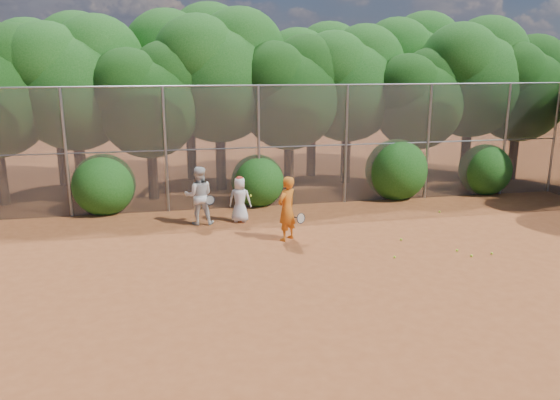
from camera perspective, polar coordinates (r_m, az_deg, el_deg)
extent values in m
plane|color=brown|center=(13.08, 6.54, -7.14)|extent=(80.00, 80.00, 0.00)
cylinder|color=gray|center=(18.04, -21.46, 4.54)|extent=(0.09, 0.09, 4.00)
cylinder|color=gray|center=(17.77, -11.87, 5.09)|extent=(0.09, 0.09, 4.00)
cylinder|color=gray|center=(18.00, -2.24, 5.50)|extent=(0.09, 0.09, 4.00)
cylinder|color=gray|center=(18.71, 6.91, 5.75)|extent=(0.09, 0.09, 4.00)
cylinder|color=gray|center=(19.86, 15.20, 5.85)|extent=(0.09, 0.09, 4.00)
cylinder|color=gray|center=(21.36, 22.46, 5.84)|extent=(0.09, 0.09, 4.00)
cylinder|color=gray|center=(17.98, 0.91, 11.91)|extent=(20.00, 0.05, 0.05)
cylinder|color=gray|center=(18.18, 0.89, 5.60)|extent=(20.00, 0.04, 0.04)
cube|color=slate|center=(18.18, 0.89, 5.60)|extent=(20.00, 0.02, 4.00)
cylinder|color=gray|center=(22.54, 26.71, 5.78)|extent=(0.09, 0.09, 4.00)
cylinder|color=black|center=(20.66, -27.19, 2.79)|extent=(0.38, 0.38, 2.38)
sphere|color=black|center=(20.52, -25.89, 12.15)|extent=(3.05, 3.05, 3.05)
cylinder|color=black|center=(20.59, -20.14, 3.67)|extent=(0.38, 0.38, 2.52)
sphere|color=#164C13|center=(20.32, -20.75, 10.52)|extent=(4.03, 4.03, 4.03)
sphere|color=#164C13|center=(20.58, -18.56, 13.56)|extent=(3.23, 3.23, 3.23)
sphere|color=#164C13|center=(20.12, -23.12, 12.59)|extent=(3.02, 3.02, 3.02)
cylinder|color=black|center=(19.71, -13.19, 3.21)|extent=(0.36, 0.36, 2.17)
sphere|color=black|center=(19.42, -13.55, 9.37)|extent=(3.47, 3.47, 3.47)
sphere|color=black|center=(19.71, -11.61, 12.08)|extent=(2.78, 2.78, 2.78)
sphere|color=black|center=(19.15, -15.54, 11.27)|extent=(2.60, 2.60, 2.60)
cylinder|color=black|center=(20.72, -6.22, 4.73)|extent=(0.39, 0.39, 2.66)
sphere|color=#164C13|center=(20.45, -6.42, 11.95)|extent=(4.26, 4.26, 4.26)
sphere|color=#164C13|center=(20.95, -4.22, 14.96)|extent=(3.40, 3.40, 3.40)
sphere|color=#164C13|center=(20.06, -8.59, 14.27)|extent=(3.19, 3.19, 3.19)
cylinder|color=black|center=(20.55, 0.93, 4.19)|extent=(0.37, 0.37, 2.27)
sphere|color=black|center=(20.27, 0.95, 10.40)|extent=(3.64, 3.64, 3.64)
sphere|color=black|center=(20.75, 2.75, 12.99)|extent=(2.91, 2.91, 2.91)
sphere|color=black|center=(19.84, -0.71, 12.42)|extent=(2.73, 2.73, 2.73)
cylinder|color=black|center=(21.95, 6.88, 4.98)|extent=(0.38, 0.38, 2.45)
sphere|color=#164C13|center=(21.69, 7.07, 11.24)|extent=(3.92, 3.92, 3.92)
sphere|color=#164C13|center=(22.29, 8.80, 13.79)|extent=(3.14, 3.14, 3.14)
sphere|color=#164C13|center=(21.18, 5.59, 13.33)|extent=(2.94, 2.94, 2.94)
cylinder|color=black|center=(21.99, 13.90, 4.21)|extent=(0.36, 0.36, 2.10)
sphere|color=black|center=(21.74, 14.23, 9.55)|extent=(3.36, 3.36, 3.36)
sphere|color=black|center=(22.29, 15.58, 11.75)|extent=(2.69, 2.69, 2.69)
sphere|color=black|center=(21.22, 13.18, 11.33)|extent=(2.52, 2.52, 2.52)
cylinder|color=black|center=(23.64, 18.83, 5.15)|extent=(0.39, 0.39, 2.59)
sphere|color=#164C13|center=(23.40, 19.34, 11.29)|extent=(4.14, 4.14, 4.14)
sphere|color=#164C13|center=(24.16, 20.78, 13.71)|extent=(3.32, 3.32, 3.32)
sphere|color=#164C13|center=(22.75, 18.31, 13.40)|extent=(3.11, 3.11, 3.11)
cylinder|color=black|center=(24.48, 23.22, 4.72)|extent=(0.37, 0.37, 2.31)
sphere|color=black|center=(24.25, 23.75, 9.99)|extent=(3.70, 3.70, 3.70)
sphere|color=black|center=(24.94, 24.90, 12.10)|extent=(2.96, 2.96, 2.96)
sphere|color=black|center=(23.62, 23.01, 11.78)|extent=(2.77, 2.77, 2.77)
cylinder|color=black|center=(22.99, -21.82, 4.69)|extent=(0.39, 0.39, 2.62)
sphere|color=#164C13|center=(22.74, -22.43, 11.08)|extent=(4.20, 4.20, 4.20)
sphere|color=#164C13|center=(23.01, -20.38, 13.92)|extent=(3.36, 3.36, 3.36)
sphere|color=#164C13|center=(22.56, -24.66, 12.99)|extent=(3.15, 3.15, 3.15)
cylinder|color=black|center=(22.82, -9.27, 5.69)|extent=(0.40, 0.40, 2.80)
sphere|color=#164C13|center=(22.57, -9.56, 12.59)|extent=(4.48, 4.48, 4.48)
sphere|color=#164C13|center=(23.07, -7.42, 15.49)|extent=(3.58, 3.58, 3.58)
sphere|color=#164C13|center=(22.21, -11.71, 14.78)|extent=(3.36, 3.36, 3.36)
cylinder|color=black|center=(23.18, 3.28, 5.64)|extent=(0.38, 0.38, 2.52)
sphere|color=#164C13|center=(22.93, 3.37, 11.75)|extent=(4.03, 4.03, 4.03)
sphere|color=#164C13|center=(23.52, 5.11, 14.24)|extent=(3.23, 3.23, 3.23)
sphere|color=#164C13|center=(22.45, 1.81, 13.77)|extent=(3.02, 3.02, 3.02)
cylinder|color=black|center=(25.23, 12.93, 6.26)|extent=(0.40, 0.40, 2.73)
sphere|color=#164C13|center=(25.01, 13.28, 12.33)|extent=(4.37, 4.37, 4.37)
sphere|color=#164C13|center=(25.77, 14.83, 14.72)|extent=(3.49, 3.49, 3.49)
sphere|color=#164C13|center=(24.39, 12.04, 14.41)|extent=(3.28, 3.28, 3.28)
sphere|color=#164C13|center=(18.37, -17.95, 1.81)|extent=(2.00, 2.00, 2.00)
sphere|color=#164C13|center=(18.49, -2.36, 2.27)|extent=(1.80, 1.80, 1.80)
sphere|color=#164C13|center=(19.85, 12.06, 3.39)|extent=(2.20, 2.20, 2.20)
sphere|color=#164C13|center=(21.50, 20.64, 3.21)|extent=(1.90, 1.90, 1.90)
imported|color=orange|center=(14.76, 0.71, -0.91)|extent=(0.77, 0.74, 1.77)
torus|color=black|center=(14.71, 2.20, -1.92)|extent=(0.29, 0.20, 0.30)
cylinder|color=black|center=(14.87, 1.64, -1.83)|extent=(0.16, 0.26, 0.06)
imported|color=white|center=(16.52, -4.21, 0.04)|extent=(0.78, 0.63, 1.39)
ellipsoid|color=red|center=(16.37, -4.25, 2.27)|extent=(0.22, 0.22, 0.13)
sphere|color=#C2EB2A|center=(16.33, -3.09, 0.45)|extent=(0.07, 0.07, 0.07)
imported|color=silver|center=(16.38, -8.47, 0.46)|extent=(0.90, 0.73, 1.75)
torus|color=black|center=(16.13, -7.33, -0.01)|extent=(0.34, 0.26, 0.28)
cylinder|color=black|center=(16.34, -7.11, -0.16)|extent=(0.13, 0.26, 0.15)
sphere|color=#C2EB2A|center=(14.53, 19.38, -5.52)|extent=(0.07, 0.07, 0.07)
sphere|color=#C2EB2A|center=(15.29, 12.55, -4.04)|extent=(0.07, 0.07, 0.07)
sphere|color=#C2EB2A|center=(14.82, 18.00, -5.02)|extent=(0.07, 0.07, 0.07)
sphere|color=#C2EB2A|center=(14.88, 21.26, -5.22)|extent=(0.07, 0.07, 0.07)
sphere|color=#C2EB2A|center=(13.93, 11.89, -5.85)|extent=(0.07, 0.07, 0.07)
sphere|color=#C2EB2A|center=(18.35, 16.33, -1.19)|extent=(0.07, 0.07, 0.07)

